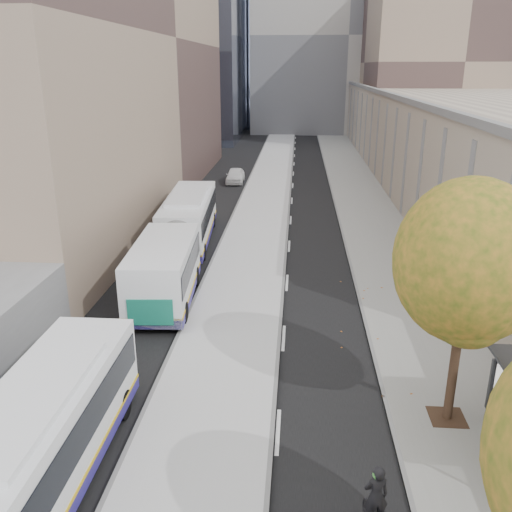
# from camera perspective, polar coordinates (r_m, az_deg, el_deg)

# --- Properties ---
(bus_platform) EXTENTS (4.25, 150.00, 0.15)m
(bus_platform) POSITION_cam_1_polar(r_m,az_deg,el_deg) (38.24, 0.30, 3.57)
(bus_platform) COLOR silver
(bus_platform) RESTS_ON ground
(sidewalk) EXTENTS (4.75, 150.00, 0.08)m
(sidewalk) POSITION_cam_1_polar(r_m,az_deg,el_deg) (38.54, 12.27, 3.20)
(sidewalk) COLOR gray
(sidewalk) RESTS_ON ground
(building_tan) EXTENTS (18.00, 92.00, 8.00)m
(building_tan) POSITION_cam_1_polar(r_m,az_deg,el_deg) (68.13, 19.10, 12.85)
(building_tan) COLOR gray
(building_tan) RESTS_ON ground
(building_midrise) EXTENTS (24.00, 46.00, 25.00)m
(building_midrise) POSITION_cam_1_polar(r_m,az_deg,el_deg) (47.75, -23.58, 20.29)
(building_midrise) COLOR gray
(building_midrise) RESTS_ON ground
(building_far_block) EXTENTS (30.00, 18.00, 30.00)m
(building_far_block) POSITION_cam_1_polar(r_m,az_deg,el_deg) (98.09, 9.28, 21.73)
(building_far_block) COLOR #9E9A93
(building_far_block) RESTS_ON ground
(tree_c) EXTENTS (4.20, 4.20, 7.28)m
(tree_c) POSITION_cam_1_polar(r_m,az_deg,el_deg) (16.35, 21.44, -0.60)
(tree_c) COLOR black
(tree_c) RESTS_ON sidewalk
(bus_far) EXTENTS (3.74, 17.66, 2.92)m
(bus_far) POSITION_cam_1_polar(r_m,az_deg,el_deg) (30.17, -7.98, 2.06)
(bus_far) COLOR white
(bus_far) RESTS_ON ground
(cyclist) EXTENTS (0.74, 1.65, 2.04)m
(cyclist) POSITION_cam_1_polar(r_m,az_deg,el_deg) (14.04, 12.35, -24.86)
(cyclist) COLOR black
(cyclist) RESTS_ON ground
(distant_car) EXTENTS (1.70, 4.06, 1.37)m
(distant_car) POSITION_cam_1_polar(r_m,az_deg,el_deg) (51.98, -2.20, 8.47)
(distant_car) COLOR white
(distant_car) RESTS_ON ground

